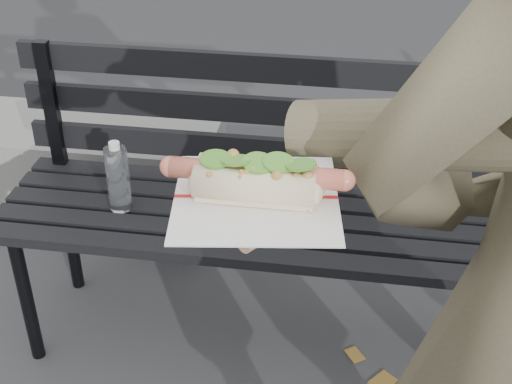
% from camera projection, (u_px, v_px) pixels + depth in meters
% --- Properties ---
extents(park_bench, '(1.50, 0.44, 0.88)m').
position_uv_depth(park_bench, '(262.00, 188.00, 2.03)').
color(park_bench, black).
rests_on(park_bench, ground).
extents(concrete_block, '(1.20, 0.40, 0.40)m').
position_uv_depth(concrete_block, '(65.00, 170.00, 2.75)').
color(concrete_block, slate).
rests_on(concrete_block, ground).
extents(held_hotdog, '(0.64, 0.32, 0.20)m').
position_uv_depth(held_hotdog, '(433.00, 150.00, 0.84)').
color(held_hotdog, brown).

